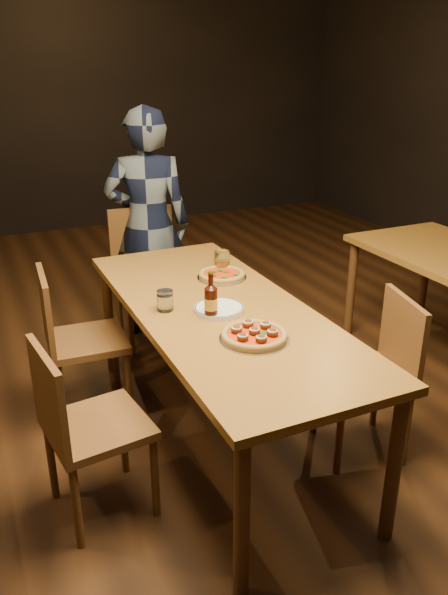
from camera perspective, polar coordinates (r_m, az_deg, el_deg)
name	(u,v)px	position (r m, az deg, el deg)	size (l,w,h in m)	color
ground	(220,435)	(3.20, -0.38, -13.39)	(9.00, 9.00, 0.00)	black
room_shell	(219,63)	(2.60, -0.50, 22.08)	(9.00, 9.00, 9.00)	black
table_main	(220,321)	(2.86, -0.42, -2.28)	(0.80, 2.00, 0.75)	brown
chair_main_nw	(98,425)	(2.58, -12.31, -12.12)	(0.40, 0.40, 0.87)	#563816
chair_main_sw	(87,339)	(3.28, -13.34, -4.03)	(0.42, 0.42, 0.89)	#563816
chair_main_e	(363,375)	(2.96, 13.50, -7.39)	(0.40, 0.40, 0.86)	#563816
chair_end	(150,277)	(4.02, -7.28, 2.02)	(0.45, 0.45, 0.97)	#563816
pizza_meatball	(254,335)	(2.50, 3.00, -3.68)	(0.31, 0.31, 0.06)	#B7B7BF
pizza_margherita	(222,275)	(3.20, -0.22, 2.24)	(0.27, 0.27, 0.04)	#B7B7BF
plate_stack	(219,309)	(2.78, -0.49, -1.15)	(0.24, 0.24, 0.02)	white
beer_bottle	(211,302)	(2.68, -1.29, -0.48)	(0.06, 0.06, 0.22)	black
water_glass	(165,300)	(2.79, -5.82, -0.30)	(0.08, 0.08, 0.10)	white
amber_glass	(222,261)	(3.31, -0.22, 3.65)	(0.09, 0.09, 0.11)	#AB6B13
diner	(148,226)	(4.08, -7.47, 7.03)	(0.59, 0.38, 1.60)	black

